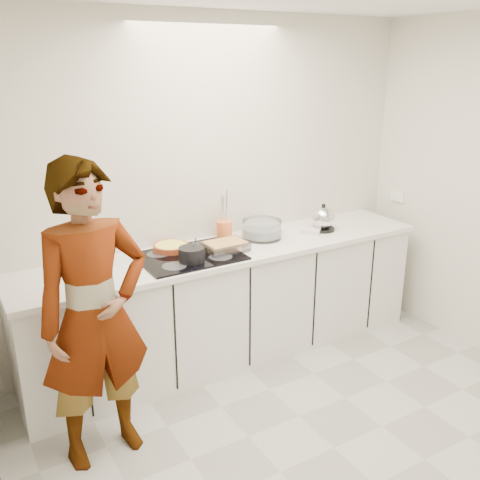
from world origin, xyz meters
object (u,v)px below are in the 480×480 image
tart_dish (171,247)px  baking_dish (225,245)px  kettle (323,219)px  utensil_crock (224,230)px  mixing_bowl (262,230)px  saucepan (192,254)px  hob (189,256)px  cook (95,316)px

tart_dish → baking_dish: baking_dish is taller
kettle → utensil_crock: bearing=166.4°
tart_dish → utensil_crock: bearing=5.0°
kettle → utensil_crock: 0.85m
mixing_bowl → baking_dish: bearing=-162.6°
saucepan → baking_dish: (0.32, 0.09, -0.02)m
baking_dish → saucepan: bearing=-164.7°
hob → cook: bearing=-146.8°
cook → hob: bearing=26.4°
hob → mixing_bowl: mixing_bowl is taller
utensil_crock → cook: 1.48m
kettle → hob: bearing=-179.2°
baking_dish → tart_dish: bearing=150.0°
tart_dish → utensil_crock: 0.48m
hob → saucepan: (-0.03, -0.11, 0.06)m
hob → mixing_bowl: 0.69m
saucepan → utensil_crock: saucepan is taller
mixing_bowl → utensil_crock: size_ratio=2.58×
hob → baking_dish: bearing=-5.4°
tart_dish → kettle: bearing=-6.9°
kettle → cook: 2.16m
mixing_bowl → saucepan: bearing=-163.5°
saucepan → kettle: 1.27m
tart_dish → utensil_crock: utensil_crock is taller
saucepan → mixing_bowl: size_ratio=0.55×
tart_dish → mixing_bowl: size_ratio=0.83×
baking_dish → mixing_bowl: 0.42m
kettle → baking_dish: bearing=-177.4°
hob → tart_dish: (-0.07, 0.17, 0.03)m
baking_dish → cook: (-1.13, -0.53, -0.06)m
saucepan → baking_dish: saucepan is taller
baking_dish → utensil_crock: (0.13, 0.24, 0.03)m
tart_dish → baking_dish: bearing=-30.0°
saucepan → baking_dish: bearing=15.3°
tart_dish → baking_dish: (0.35, -0.20, 0.01)m
cook → mixing_bowl: bearing=16.3°
hob → kettle: kettle is taller
tart_dish → saucepan: size_ratio=1.50×
mixing_bowl → kettle: (0.55, -0.08, 0.03)m
saucepan → mixing_bowl: (0.72, 0.21, 0.00)m
utensil_crock → baking_dish: bearing=-117.6°
cook → utensil_crock: bearing=24.7°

